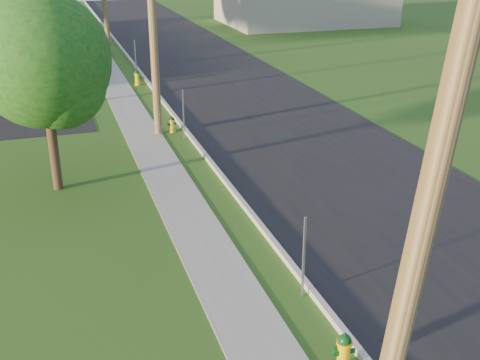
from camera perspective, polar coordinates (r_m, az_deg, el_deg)
The scene contains 13 objects.
road at distance 20.27m, azimuth 10.42°, elevation -0.07°, with size 8.00×120.00×0.02m, color black.
curb at distance 18.78m, azimuth -0.43°, elevation -1.33°, with size 0.15×120.00×0.15m, color #A9A69B.
sidewalk at distance 18.40m, azimuth -5.63°, elevation -2.18°, with size 1.50×120.00×0.03m, color gray.
utility_pole_near at distance 7.33m, azimuth 17.48°, elevation -1.59°, with size 1.40×0.32×9.48m.
utility_pole_mid at distance 23.89m, azimuth -8.36°, elevation 15.76°, with size 1.40×0.32×9.80m.
sign_post_near at distance 13.44m, azimuth 6.06°, elevation -7.37°, with size 0.05×0.04×2.00m, color gray.
sign_post_mid at distance 23.87m, azimuth -5.38°, elevation 6.19°, with size 0.05×0.04×2.00m, color gray.
sign_post_far at distance 35.56m, azimuth -9.88°, elevation 11.37°, with size 0.05×0.04×2.00m, color gray.
distant_building at distance 56.45m, azimuth 6.09°, elevation 16.62°, with size 14.00×10.00×4.00m, color #9E9688.
tree_verge at distance 19.02m, azimuth -17.86°, elevation 10.25°, with size 4.07×4.07×6.17m.
hydrant_near at distance 11.82m, azimuth 9.82°, elevation -15.78°, with size 0.43×0.38×0.83m.
hydrant_mid at distance 24.94m, azimuth -6.47°, elevation 5.27°, with size 0.36×0.32×0.69m.
hydrant_far at distance 33.16m, azimuth -9.72°, elevation 9.54°, with size 0.43×0.38×0.83m.
Camera 1 is at (-4.66, -6.39, 7.66)m, focal length 45.00 mm.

